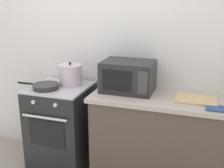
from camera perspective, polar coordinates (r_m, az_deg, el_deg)
name	(u,v)px	position (r m, az deg, el deg)	size (l,w,h in m)	color
back_wall	(129,52)	(3.04, 3.52, 6.33)	(4.40, 0.10, 2.50)	silver
lower_cabinet_right	(179,145)	(2.89, 13.17, -11.83)	(1.64, 0.56, 0.88)	#4C4238
countertop_right	(182,101)	(2.70, 13.82, -3.23)	(1.70, 0.60, 0.04)	#ADA393
stove	(62,126)	(3.19, -10.02, -8.35)	(0.60, 0.64, 0.92)	black
stock_pot	(71,75)	(3.02, -8.30, 1.83)	(0.33, 0.25, 0.25)	silver
frying_pan	(45,86)	(2.96, -13.16, -0.46)	(0.47, 0.27, 0.05)	#28282B
microwave	(128,76)	(2.79, 3.24, 1.55)	(0.50, 0.37, 0.30)	#232326
cutting_board	(196,100)	(2.67, 16.45, -3.02)	(0.36, 0.26, 0.02)	tan
oven_mitt	(217,108)	(2.52, 20.28, -4.62)	(0.18, 0.14, 0.02)	#33477A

